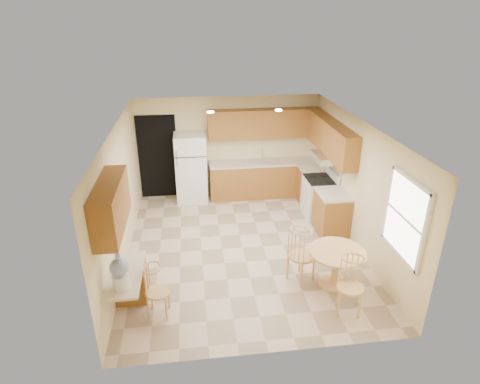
{
  "coord_description": "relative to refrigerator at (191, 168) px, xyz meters",
  "views": [
    {
      "loc": [
        -0.92,
        -6.83,
        4.33
      ],
      "look_at": [
        -0.01,
        0.3,
        1.09
      ],
      "focal_mm": 30.0,
      "sensor_mm": 36.0,
      "label": 1
    }
  ],
  "objects": [
    {
      "name": "chair_table_b",
      "position": [
        2.35,
        -4.55,
        -0.27
      ],
      "size": [
        0.42,
        0.45,
        0.95
      ],
      "rotation": [
        0.0,
        0.0,
        2.83
      ],
      "color": "#E4B372",
      "rests_on": "floor"
    },
    {
      "name": "wall_left",
      "position": [
        -1.3,
        -2.4,
        0.4
      ],
      "size": [
        0.02,
        5.5,
        2.5
      ],
      "primitive_type": "cube",
      "color": "beige",
      "rests_on": "floor"
    },
    {
      "name": "sink",
      "position": [
        1.8,
        0.05,
        0.06
      ],
      "size": [
        0.78,
        0.44,
        0.01
      ],
      "primitive_type": "cube",
      "color": "silver",
      "rests_on": "counter_back"
    },
    {
      "name": "wall_right",
      "position": [
        3.2,
        -2.4,
        0.4
      ],
      "size": [
        0.02,
        5.5,
        2.5
      ],
      "primitive_type": "cube",
      "color": "beige",
      "rests_on": "floor"
    },
    {
      "name": "counter_right_a",
      "position": [
        2.9,
        -0.54,
        0.04
      ],
      "size": [
        0.63,
        0.59,
        0.04
      ],
      "primitive_type": "cube",
      "color": "beige",
      "rests_on": "base_cab_right_a"
    },
    {
      "name": "stove",
      "position": [
        2.88,
        -1.22,
        -0.38
      ],
      "size": [
        0.65,
        0.76,
        1.09
      ],
      "color": "white",
      "rests_on": "floor"
    },
    {
      "name": "water_crock",
      "position": [
        -1.05,
        -4.43,
        0.17
      ],
      "size": [
        0.26,
        0.26,
        0.55
      ],
      "color": "white",
      "rests_on": "desk_top"
    },
    {
      "name": "upper_cab_right",
      "position": [
        3.04,
        -1.19,
        1.0
      ],
      "size": [
        0.33,
        2.42,
        0.7
      ],
      "primitive_type": "cube",
      "color": "#9E6428",
      "rests_on": "wall_right"
    },
    {
      "name": "range_hood",
      "position": [
        2.95,
        -1.22,
        0.57
      ],
      "size": [
        0.5,
        0.76,
        0.14
      ],
      "primitive_type": "cube",
      "color": "silver",
      "rests_on": "upper_cab_right"
    },
    {
      "name": "refrigerator",
      "position": [
        0.0,
        0.0,
        0.0
      ],
      "size": [
        0.75,
        0.73,
        1.7
      ],
      "color": "white",
      "rests_on": "floor"
    },
    {
      "name": "doorway",
      "position": [
        -0.8,
        0.34,
        0.2
      ],
      "size": [
        0.9,
        0.02,
        2.1
      ],
      "primitive_type": "cube",
      "color": "black",
      "rests_on": "floor"
    },
    {
      "name": "desk_top",
      "position": [
        -1.05,
        -4.1,
        -0.1
      ],
      "size": [
        0.5,
        1.2,
        0.04
      ],
      "primitive_type": "cube",
      "color": "beige",
      "rests_on": "desk_pedestal"
    },
    {
      "name": "ceiling",
      "position": [
        0.95,
        -2.4,
        1.65
      ],
      "size": [
        4.5,
        5.5,
        0.02
      ],
      "primitive_type": "cube",
      "color": "white",
      "rests_on": "wall_back"
    },
    {
      "name": "base_cab_back",
      "position": [
        1.83,
        0.05,
        -0.41
      ],
      "size": [
        2.75,
        0.6,
        0.87
      ],
      "primitive_type": "cube",
      "color": "#9E6428",
      "rests_on": "floor"
    },
    {
      "name": "can_light_b",
      "position": [
        1.85,
        -1.2,
        1.64
      ],
      "size": [
        0.14,
        0.14,
        0.02
      ],
      "primitive_type": "cylinder",
      "color": "white",
      "rests_on": "ceiling"
    },
    {
      "name": "counter_back",
      "position": [
        1.83,
        0.05,
        0.04
      ],
      "size": [
        2.75,
        0.63,
        0.04
      ],
      "primitive_type": "cube",
      "color": "beige",
      "rests_on": "base_cab_back"
    },
    {
      "name": "upper_cab_back",
      "position": [
        1.83,
        0.19,
        1.0
      ],
      "size": [
        2.75,
        0.33,
        0.7
      ],
      "primitive_type": "cube",
      "color": "#9E6428",
      "rests_on": "wall_back"
    },
    {
      "name": "desk_pedestal",
      "position": [
        -1.05,
        -3.72,
        -0.49
      ],
      "size": [
        0.48,
        0.42,
        0.72
      ],
      "primitive_type": "cube",
      "color": "#9E6428",
      "rests_on": "floor"
    },
    {
      "name": "chair_table_a",
      "position": [
        1.82,
        -3.66,
        -0.23
      ],
      "size": [
        0.45,
        0.57,
        1.01
      ],
      "rotation": [
        0.0,
        0.0,
        -0.98
      ],
      "color": "#E4B372",
      "rests_on": "floor"
    },
    {
      "name": "floor",
      "position": [
        0.95,
        -2.4,
        -0.85
      ],
      "size": [
        5.5,
        5.5,
        0.0
      ],
      "primitive_type": "plane",
      "color": "#CAAC92",
      "rests_on": "ground"
    },
    {
      "name": "base_cab_right_a",
      "position": [
        2.9,
        -0.54,
        -0.41
      ],
      "size": [
        0.6,
        0.59,
        0.87
      ],
      "primitive_type": "cube",
      "color": "#9E6428",
      "rests_on": "floor"
    },
    {
      "name": "base_cab_right_b",
      "position": [
        2.9,
        -2.0,
        -0.41
      ],
      "size": [
        0.6,
        0.8,
        0.87
      ],
      "primitive_type": "cube",
      "color": "#9E6428",
      "rests_on": "floor"
    },
    {
      "name": "upper_cab_left",
      "position": [
        -1.13,
        -4.0,
        1.0
      ],
      "size": [
        0.33,
        1.4,
        0.7
      ],
      "primitive_type": "cube",
      "color": "#9E6428",
      "rests_on": "wall_left"
    },
    {
      "name": "chair_desk",
      "position": [
        -0.6,
        -4.23,
        -0.33
      ],
      "size": [
        0.38,
        0.49,
        0.86
      ],
      "rotation": [
        0.0,
        0.0,
        -1.67
      ],
      "color": "#E4B372",
      "rests_on": "floor"
    },
    {
      "name": "wall_front",
      "position": [
        0.95,
        -5.15,
        0.4
      ],
      "size": [
        4.5,
        0.02,
        2.5
      ],
      "primitive_type": "cube",
      "color": "beige",
      "rests_on": "floor"
    },
    {
      "name": "wall_back",
      "position": [
        0.95,
        0.35,
        0.4
      ],
      "size": [
        4.5,
        0.02,
        2.5
      ],
      "primitive_type": "cube",
      "color": "beige",
      "rests_on": "floor"
    },
    {
      "name": "counter_right_b",
      "position": [
        2.9,
        -2.0,
        0.04
      ],
      "size": [
        0.63,
        0.8,
        0.04
      ],
      "primitive_type": "cube",
      "color": "beige",
      "rests_on": "base_cab_right_b"
    },
    {
      "name": "can_light_a",
      "position": [
        0.45,
        -1.2,
        1.64
      ],
      "size": [
        0.14,
        0.14,
        0.02
      ],
      "primitive_type": "cylinder",
      "color": "white",
      "rests_on": "ceiling"
    },
    {
      "name": "window",
      "position": [
        3.18,
        -4.25,
        0.65
      ],
      "size": [
        0.06,
        1.12,
        1.3
      ],
      "color": "white",
      "rests_on": "wall_right"
    },
    {
      "name": "dining_table",
      "position": [
        2.35,
        -3.81,
        -0.39
      ],
      "size": [
        0.95,
        0.95,
        0.7
      ],
      "rotation": [
        0.0,
        0.0,
        0.09
      ],
      "color": "#E4B372",
      "rests_on": "floor"
    }
  ]
}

